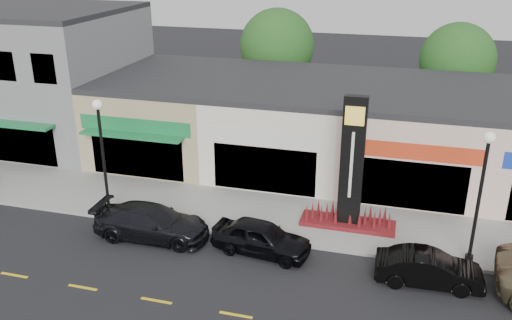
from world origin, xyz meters
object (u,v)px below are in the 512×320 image
Objects in this scene: lamp_west_near at (102,146)px; car_dark_sedan at (152,222)px; car_black_conv at (429,269)px; lamp_east_near at (481,186)px; pylon_sign at (351,182)px; car_black_sedan at (261,237)px.

lamp_west_near is 4.23m from car_dark_sedan.
car_black_conv is (11.51, -0.40, -0.08)m from car_dark_sedan.
lamp_east_near reaches higher than car_black_conv.
pylon_sign is 1.52× the size of car_black_conv.
pylon_sign is at bearing -70.77° from car_dark_sedan.
car_black_sedan is at bearing -136.77° from pylon_sign.
car_black_sedan is at bearing -9.63° from lamp_west_near.
car_dark_sedan is (-8.10, -3.09, -1.54)m from pylon_sign.
lamp_west_near is at bearing 62.69° from car_dark_sedan.
lamp_west_near is 1.00× the size of lamp_east_near.
lamp_west_near is 1.38× the size of car_black_conv.
lamp_west_near is 16.00m from lamp_east_near.
lamp_west_near reaches higher than car_black_conv.
lamp_east_near is (16.00, 0.00, 0.00)m from lamp_west_near.
car_dark_sedan is 4.89m from car_black_sedan.
lamp_west_near reaches higher than car_black_sedan.
lamp_east_near reaches higher than car_black_sedan.
car_dark_sedan is at bearing -25.66° from lamp_west_near.
car_black_conv is (14.41, -1.79, -2.83)m from lamp_west_near.
car_black_sedan reaches higher than car_black_conv.
pylon_sign is 1.45× the size of car_black_sedan.
car_black_sedan is at bearing 83.57° from car_black_conv.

